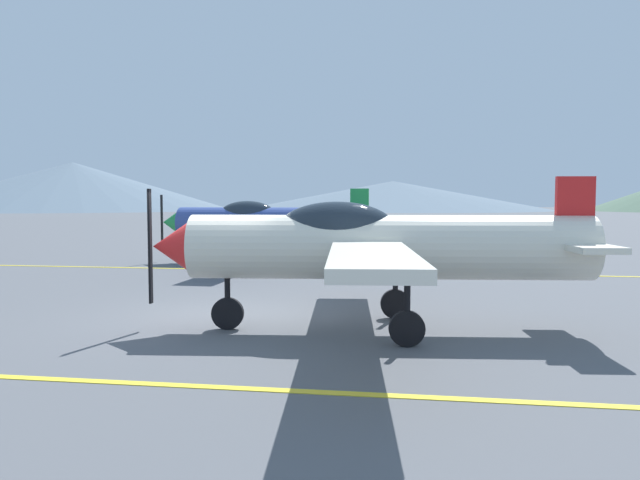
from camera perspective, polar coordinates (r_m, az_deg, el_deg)
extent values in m
plane|color=#54565B|center=(11.98, -9.99, -7.59)|extent=(400.00, 400.00, 0.00)
cube|color=yellow|center=(8.35, -19.10, -12.76)|extent=(80.00, 0.16, 0.01)
cube|color=yellow|center=(19.94, -2.35, -2.95)|extent=(80.00, 0.16, 0.01)
cylinder|color=silver|center=(10.72, 6.66, -0.69)|extent=(7.21, 1.90, 1.15)
cone|color=red|center=(11.15, -13.93, -0.60)|extent=(0.83, 1.05, 0.98)
cube|color=black|center=(11.28, -15.97, -0.59)|extent=(0.05, 0.13, 2.10)
ellipsoid|color=#1E2833|center=(10.68, 1.61, 1.18)|extent=(2.18, 1.16, 0.94)
cube|color=silver|center=(10.70, 4.42, -0.40)|extent=(2.12, 9.30, 0.17)
cube|color=silver|center=(11.42, 23.15, -0.43)|extent=(1.02, 2.79, 0.10)
cube|color=red|center=(11.40, 23.22, 2.46)|extent=(0.67, 0.19, 1.26)
cylinder|color=black|center=(10.99, -8.87, -4.27)|extent=(0.10, 0.10, 1.05)
cylinder|color=black|center=(11.08, -8.84, -6.97)|extent=(0.60, 0.19, 0.59)
cylinder|color=black|center=(11.96, 7.24, -3.60)|extent=(0.10, 0.10, 1.05)
cylinder|color=black|center=(12.04, 7.22, -6.09)|extent=(0.60, 0.19, 0.59)
cylinder|color=black|center=(9.68, 8.35, -5.36)|extent=(0.10, 0.10, 1.05)
cylinder|color=black|center=(9.78, 8.32, -8.41)|extent=(0.60, 0.19, 0.59)
cylinder|color=#33478C|center=(22.02, -4.63, 1.63)|extent=(7.16, 1.39, 1.15)
cone|color=#1E8C3F|center=(23.36, -13.99, 1.66)|extent=(0.77, 1.00, 0.98)
cube|color=black|center=(23.53, -14.91, 1.66)|extent=(0.05, 0.13, 2.10)
ellipsoid|color=#1E2833|center=(22.27, -6.98, 2.53)|extent=(2.13, 1.01, 0.94)
cube|color=#33478C|center=(22.13, -5.68, 1.77)|extent=(1.47, 9.26, 0.17)
cube|color=#33478C|center=(21.40, 3.80, 1.71)|extent=(0.83, 2.75, 0.10)
cube|color=#1E8C3F|center=(21.38, 3.81, 3.26)|extent=(0.66, 0.15, 1.26)
cylinder|color=black|center=(23.00, -11.70, -0.09)|extent=(0.10, 0.10, 1.05)
cylinder|color=black|center=(23.04, -11.68, -1.39)|extent=(0.59, 0.15, 0.59)
cylinder|color=black|center=(23.12, -3.37, 0.01)|extent=(0.10, 0.10, 1.05)
cylinder|color=black|center=(23.16, -3.37, -1.29)|extent=(0.59, 0.15, 0.59)
cylinder|color=black|center=(20.89, -4.89, -0.41)|extent=(0.10, 0.10, 1.05)
cylinder|color=black|center=(20.94, -4.89, -1.85)|extent=(0.59, 0.15, 0.59)
cone|color=slate|center=(155.31, -22.58, 4.78)|extent=(75.72, 75.72, 11.47)
cone|color=slate|center=(146.55, 6.98, 4.25)|extent=(75.09, 75.09, 7.01)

